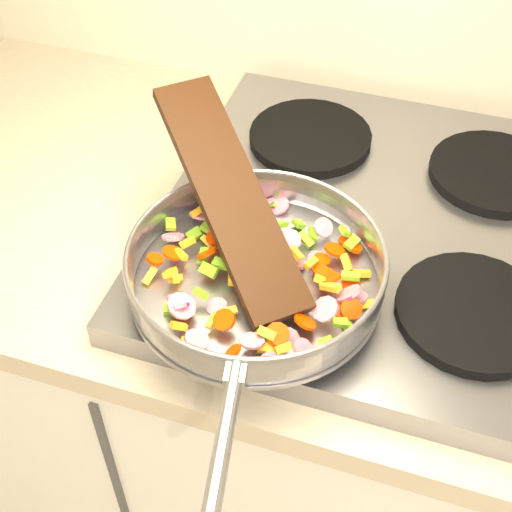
% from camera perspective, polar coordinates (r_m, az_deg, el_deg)
% --- Properties ---
extents(cooktop, '(0.60, 0.60, 0.04)m').
position_cam_1_polar(cooktop, '(1.02, 9.83, 2.18)').
color(cooktop, '#939399').
rests_on(cooktop, counter_top).
extents(grate_fl, '(0.19, 0.19, 0.02)m').
position_cam_1_polar(grate_fl, '(0.92, -0.17, -0.36)').
color(grate_fl, black).
rests_on(grate_fl, cooktop).
extents(grate_fr, '(0.19, 0.19, 0.02)m').
position_cam_1_polar(grate_fr, '(0.90, 17.02, -4.34)').
color(grate_fr, black).
rests_on(grate_fr, cooktop).
extents(grate_bl, '(0.19, 0.19, 0.02)m').
position_cam_1_polar(grate_bl, '(1.13, 4.37, 9.45)').
color(grate_bl, black).
rests_on(grate_bl, cooktop).
extents(grate_br, '(0.19, 0.19, 0.02)m').
position_cam_1_polar(grate_br, '(1.11, 18.53, 6.33)').
color(grate_br, black).
rests_on(grate_br, cooktop).
extents(saute_pan, '(0.35, 0.52, 0.06)m').
position_cam_1_polar(saute_pan, '(0.86, -0.02, -0.99)').
color(saute_pan, '#9E9EA5').
rests_on(saute_pan, grate_fl).
extents(vegetable_heap, '(0.29, 0.30, 0.05)m').
position_cam_1_polar(vegetable_heap, '(0.87, 0.48, -1.35)').
color(vegetable_heap, '#6EAC1D').
rests_on(vegetable_heap, saute_pan).
extents(wooden_spatula, '(0.28, 0.29, 0.14)m').
position_cam_1_polar(wooden_spatula, '(0.87, -2.12, 4.93)').
color(wooden_spatula, black).
rests_on(wooden_spatula, saute_pan).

